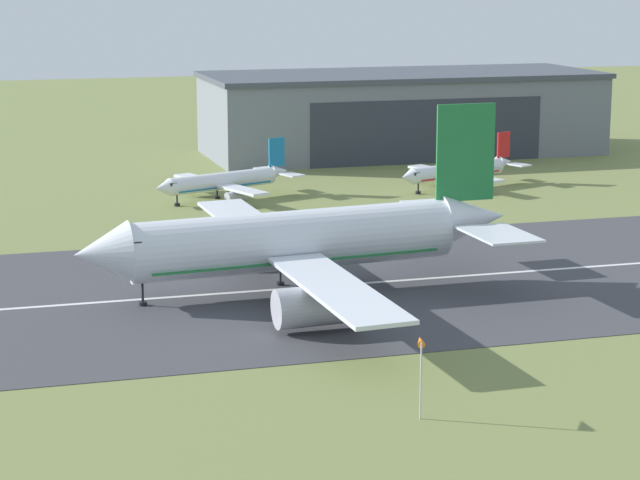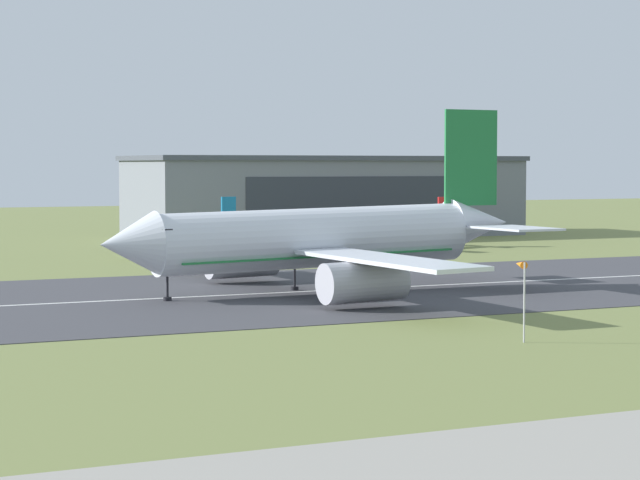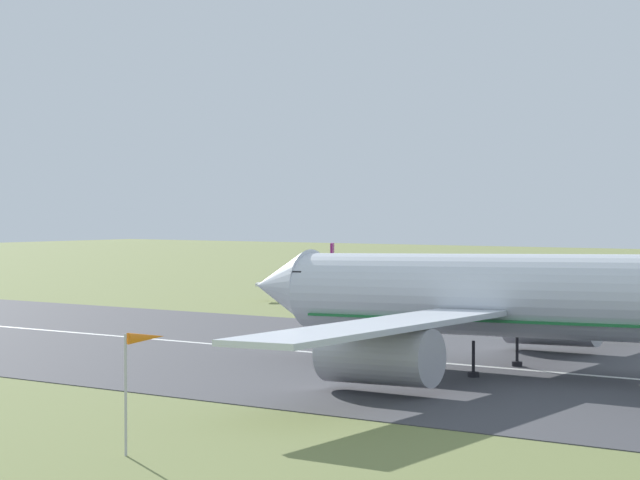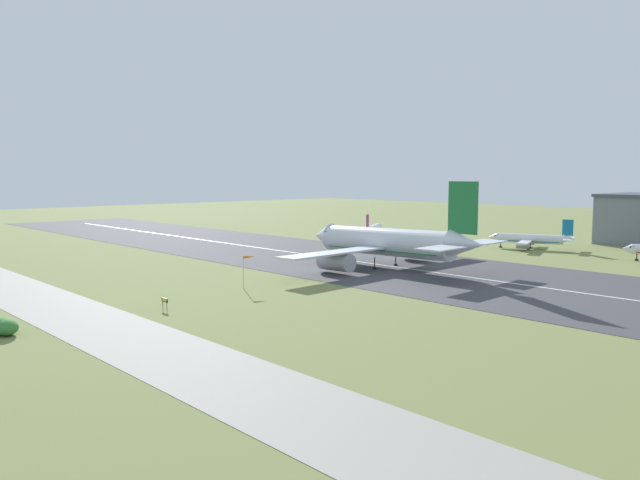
{
  "view_description": "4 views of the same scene",
  "coord_description": "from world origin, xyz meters",
  "views": [
    {
      "loc": [
        -53.27,
        -21.73,
        33.94
      ],
      "look_at": [
        -19.44,
        93.69,
        7.99
      ],
      "focal_mm": 70.0,
      "sensor_mm": 36.0,
      "label": 1
    },
    {
      "loc": [
        -74.76,
        -15.52,
        13.65
      ],
      "look_at": [
        -28.07,
        83.76,
        7.02
      ],
      "focal_mm": 70.0,
      "sensor_mm": 36.0,
      "label": 2
    },
    {
      "loc": [
        24.45,
        18.48,
        12.55
      ],
      "look_at": [
        -14.33,
        72.77,
        10.85
      ],
      "focal_mm": 70.0,
      "sensor_mm": 36.0,
      "label": 3
    },
    {
      "loc": [
        73.38,
        -3.79,
        21.21
      ],
      "look_at": [
        -25.46,
        88.42,
        6.98
      ],
      "focal_mm": 35.0,
      "sensor_mm": 36.0,
      "label": 4
    }
  ],
  "objects": [
    {
      "name": "windsock_pole",
      "position": [
        -19.78,
        64.88,
        5.55
      ],
      "size": [
        1.19,
        2.32,
        6.25
      ],
      "color": "#B7B7BC",
      "rests_on": "ground_plane"
    },
    {
      "name": "airplane_parked_centre",
      "position": [
        -70.45,
        155.52,
        2.59
      ],
      "size": [
        20.6,
        21.72,
        8.15
      ],
      "color": "white",
      "rests_on": "ground_plane"
    },
    {
      "name": "airplane_landing",
      "position": [
        -19.23,
        103.7,
        5.67
      ],
      "size": [
        48.24,
        60.85,
        19.83
      ],
      "color": "silver",
      "rests_on": "ground_plane"
    }
  ]
}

